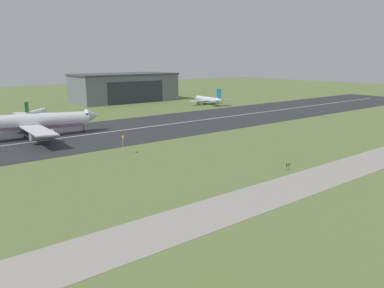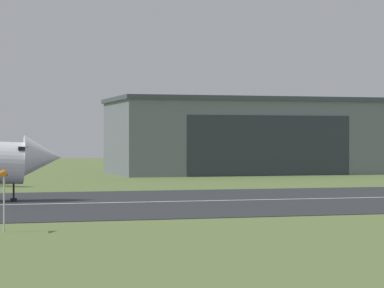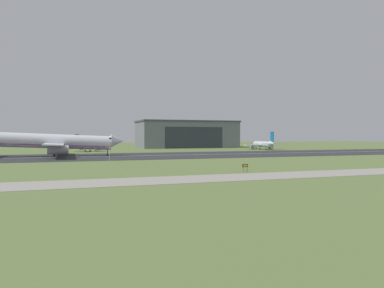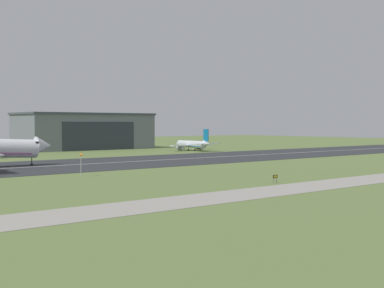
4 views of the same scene
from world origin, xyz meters
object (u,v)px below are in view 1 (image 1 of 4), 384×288
object	(u,v)px
airplane_landing	(23,123)
airplane_parked_centre	(36,113)
runway_sign	(288,165)
windsock_pole	(123,138)
airplane_parked_west	(208,100)

from	to	relation	value
airplane_landing	airplane_parked_centre	world-z (taller)	airplane_landing
runway_sign	windsock_pole	bearing A→B (deg)	122.72
airplane_parked_centre	windsock_pole	size ratio (longest dim) A/B	3.56
airplane_landing	airplane_parked_west	size ratio (longest dim) A/B	2.13
airplane_parked_centre	runway_sign	bearing A→B (deg)	-78.33
airplane_landing	airplane_parked_centre	size ratio (longest dim) A/B	2.82
runway_sign	airplane_landing	bearing A→B (deg)	117.59
airplane_parked_west	windsock_pole	xyz separation A→B (m)	(-90.16, -71.41, 1.82)
airplane_landing	airplane_parked_centre	distance (m)	42.57
airplane_landing	windsock_pole	size ratio (longest dim) A/B	10.05
runway_sign	airplane_parked_west	bearing A→B (deg)	58.06
airplane_parked_west	airplane_parked_centre	world-z (taller)	airplane_parked_west
airplane_parked_centre	windsock_pole	bearing A→B (deg)	-89.78
windsock_pole	runway_sign	world-z (taller)	windsock_pole
airplane_landing	windsock_pole	world-z (taller)	airplane_landing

